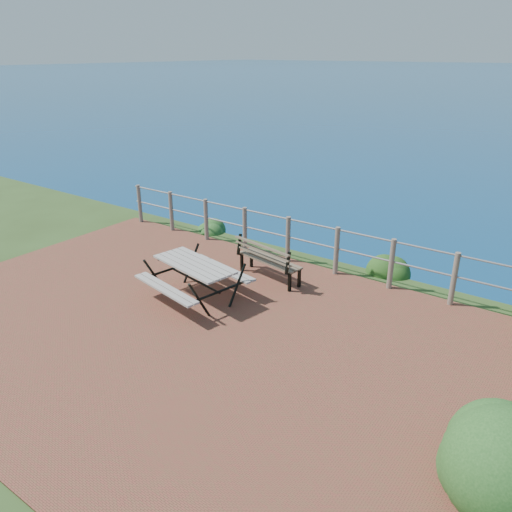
# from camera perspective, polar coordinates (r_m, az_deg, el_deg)

# --- Properties ---
(ground) EXTENTS (10.00, 7.00, 0.12)m
(ground) POSITION_cam_1_polar(r_m,az_deg,el_deg) (8.49, -8.63, -7.87)
(ground) COLOR brown
(ground) RESTS_ON ground
(safety_railing) EXTENTS (9.40, 0.10, 1.00)m
(safety_railing) POSITION_cam_1_polar(r_m,az_deg,el_deg) (10.64, 3.69, 2.20)
(safety_railing) COLOR #6B5B4C
(safety_railing) RESTS_ON ground
(picnic_table) EXTENTS (1.75, 1.41, 0.69)m
(picnic_table) POSITION_cam_1_polar(r_m,az_deg,el_deg) (9.12, -7.00, -2.38)
(picnic_table) COLOR #A19A90
(picnic_table) RESTS_ON ground
(park_bench) EXTENTS (1.49, 0.62, 0.82)m
(park_bench) POSITION_cam_1_polar(r_m,az_deg,el_deg) (9.80, 1.57, 0.20)
(park_bench) COLOR brown
(park_bench) RESTS_ON ground
(shrub_lip_west) EXTENTS (0.67, 0.67, 0.37)m
(shrub_lip_west) POSITION_cam_1_polar(r_m,az_deg,el_deg) (12.90, -5.19, 3.12)
(shrub_lip_west) COLOR #204D1D
(shrub_lip_west) RESTS_ON ground
(shrub_lip_east) EXTENTS (0.77, 0.77, 0.51)m
(shrub_lip_east) POSITION_cam_1_polar(r_m,az_deg,el_deg) (10.77, 15.00, -1.60)
(shrub_lip_east) COLOR #1E4716
(shrub_lip_east) RESTS_ON ground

